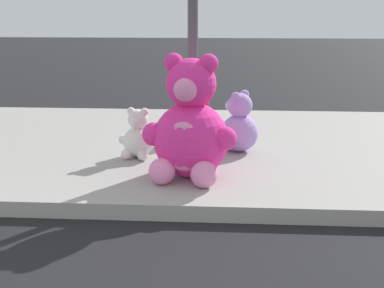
{
  "coord_description": "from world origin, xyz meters",
  "views": [
    {
      "loc": [
        1.38,
        -1.33,
        1.84
      ],
      "look_at": [
        1.05,
        3.6,
        0.55
      ],
      "focal_mm": 50.01,
      "sensor_mm": 36.0,
      "label": 1
    }
  ],
  "objects_px": {
    "plush_white": "(138,138)",
    "plush_lavender": "(238,127)",
    "plush_pink_large": "(190,129)",
    "sign_pole": "(193,4)",
    "plush_red": "(198,120)"
  },
  "relations": [
    {
      "from": "sign_pole",
      "to": "plush_white",
      "type": "relative_size",
      "value": 5.59
    },
    {
      "from": "plush_lavender",
      "to": "plush_red",
      "type": "distance_m",
      "value": 0.79
    },
    {
      "from": "sign_pole",
      "to": "plush_white",
      "type": "xyz_separation_m",
      "value": [
        -0.63,
        0.11,
        -1.47
      ]
    },
    {
      "from": "plush_white",
      "to": "plush_lavender",
      "type": "bearing_deg",
      "value": 16.99
    },
    {
      "from": "plush_red",
      "to": "plush_lavender",
      "type": "bearing_deg",
      "value": -50.41
    },
    {
      "from": "plush_pink_large",
      "to": "plush_white",
      "type": "bearing_deg",
      "value": 132.98
    },
    {
      "from": "plush_pink_large",
      "to": "plush_white",
      "type": "distance_m",
      "value": 0.98
    },
    {
      "from": "plush_lavender",
      "to": "sign_pole",
      "type": "bearing_deg",
      "value": -138.09
    },
    {
      "from": "sign_pole",
      "to": "plush_red",
      "type": "relative_size",
      "value": 5.39
    },
    {
      "from": "plush_lavender",
      "to": "plush_white",
      "type": "bearing_deg",
      "value": -163.01
    },
    {
      "from": "plush_lavender",
      "to": "plush_white",
      "type": "relative_size",
      "value": 1.26
    },
    {
      "from": "plush_pink_large",
      "to": "plush_lavender",
      "type": "bearing_deg",
      "value": 64.64
    },
    {
      "from": "plush_red",
      "to": "plush_white",
      "type": "bearing_deg",
      "value": -123.6
    },
    {
      "from": "plush_red",
      "to": "plush_white",
      "type": "distance_m",
      "value": 1.15
    },
    {
      "from": "sign_pole",
      "to": "plush_lavender",
      "type": "xyz_separation_m",
      "value": [
        0.5,
        0.45,
        -1.41
      ]
    }
  ]
}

